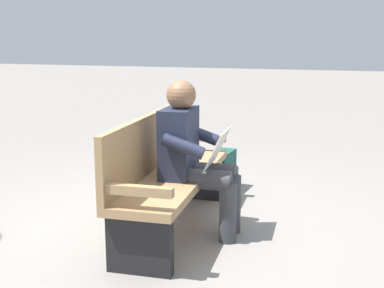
% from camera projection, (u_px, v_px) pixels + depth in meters
% --- Properties ---
extents(ground_plane, '(40.00, 40.00, 0.00)m').
position_uv_depth(ground_plane, '(175.00, 229.00, 4.05)').
color(ground_plane, gray).
extents(bench_near, '(1.83, 0.61, 0.90)m').
position_uv_depth(bench_near, '(166.00, 172.00, 3.97)').
color(bench_near, '#9E7A51').
rests_on(bench_near, ground).
extents(person_seated, '(0.59, 0.59, 1.18)m').
position_uv_depth(person_seated, '(193.00, 154.00, 3.83)').
color(person_seated, '#1E2338').
rests_on(person_seated, ground).
extents(backpack, '(0.37, 0.26, 0.39)m').
position_uv_depth(backpack, '(222.00, 171.00, 5.02)').
color(backpack, '#1E4C42').
rests_on(backpack, ground).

